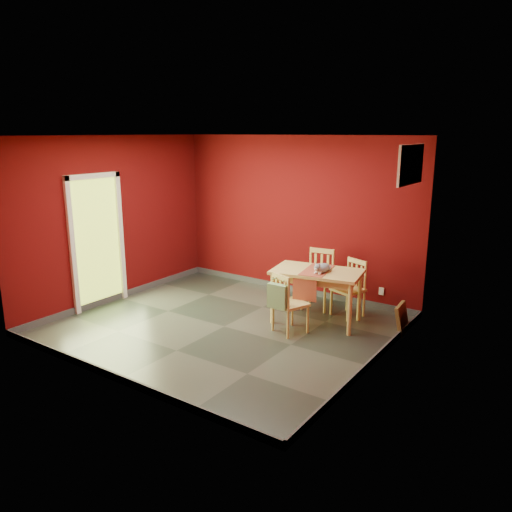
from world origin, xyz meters
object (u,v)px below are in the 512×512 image
Objects in this scene: cat at (322,266)px; picture_frame at (402,319)px; chair_far_left at (318,278)px; tote_bag at (278,296)px; chair_far_right at (350,287)px; dining_table at (317,277)px; chair_near at (288,302)px.

cat reaches higher than picture_frame.
tote_bag is at bearing -85.87° from chair_far_left.
chair_far_left is 1.39m from tote_bag.
chair_far_right reaches higher than picture_frame.
picture_frame is at bearing 15.14° from dining_table.
cat reaches higher than chair_far_left.
cat is 1.33m from picture_frame.
tote_bag is at bearing -132.40° from cat.
chair_far_right is at bearing -5.51° from chair_far_left.
chair_far_left is 1.08× the size of chair_near.
chair_far_right reaches higher than tote_bag.
chair_near is at bearing 76.68° from tote_bag.
dining_table is 0.23m from cat.
chair_near is at bearing -145.50° from picture_frame.
tote_bag reaches higher than dining_table.
tote_bag is (0.10, -1.39, 0.10)m from chair_far_left.
chair_far_right is 0.76m from cat.
chair_near reaches higher than dining_table.
picture_frame is at bearing 34.50° from chair_near.
chair_far_left is at bearing 174.49° from chair_far_right.
chair_far_right is at bearing 166.18° from picture_frame.
cat is (0.24, 0.53, 0.44)m from chair_near.
dining_table is 1.48× the size of chair_far_left.
chair_far_left reaches higher than tote_bag.
chair_near is 1.62m from picture_frame.
chair_far_right is 2.13× the size of tote_bag.
chair_far_left is 1.52m from picture_frame.
chair_near is 2.13× the size of tote_bag.
picture_frame is (1.47, -0.28, -0.27)m from chair_far_left.
dining_table is at bearing 77.23° from chair_near.
cat is at bearing 68.48° from tote_bag.
tote_bag is 0.97× the size of picture_frame.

